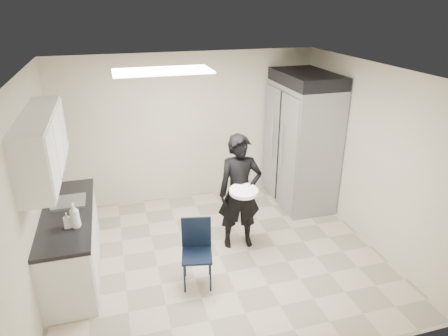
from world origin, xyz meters
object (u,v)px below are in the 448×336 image
object	(u,v)px
commercial_fridge	(301,146)
man_tuxedo	(240,193)
lower_counter	(71,244)
folding_chair	(197,256)

from	to	relation	value
commercial_fridge	man_tuxedo	world-z (taller)	commercial_fridge
commercial_fridge	man_tuxedo	distance (m)	1.81
lower_counter	folding_chair	size ratio (longest dim) A/B	2.24
commercial_fridge	folding_chair	xyz separation A→B (m)	(-2.25, -1.77, -0.63)
lower_counter	folding_chair	distance (m)	1.68
commercial_fridge	folding_chair	bearing A→B (deg)	-141.86
lower_counter	folding_chair	xyz separation A→B (m)	(1.53, -0.69, -0.01)
lower_counter	folding_chair	world-z (taller)	lower_counter
folding_chair	man_tuxedo	distance (m)	1.15
lower_counter	man_tuxedo	distance (m)	2.36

